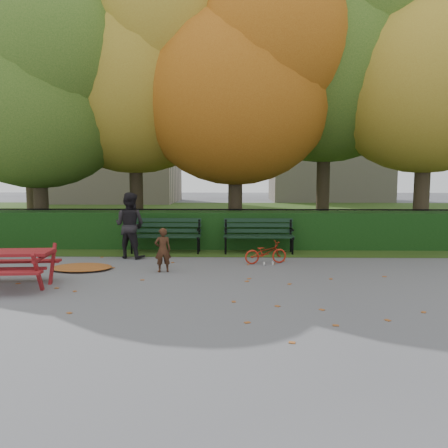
{
  "coord_description": "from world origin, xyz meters",
  "views": [
    {
      "loc": [
        0.47,
        -7.53,
        1.98
      ],
      "look_at": [
        0.26,
        1.4,
        1.0
      ],
      "focal_mm": 35.0,
      "sensor_mm": 36.0,
      "label": 1
    }
  ],
  "objects_px": {
    "child": "(163,250)",
    "tree_a": "(43,90)",
    "bench_left": "(166,233)",
    "bench_right": "(258,233)",
    "tree_c": "(247,81)",
    "picnic_table": "(6,259)",
    "tree_e": "(442,69)",
    "tree_d": "(340,52)",
    "adult": "(130,225)",
    "tree_g": "(441,87)",
    "tree_f": "(33,77)",
    "bicycle": "(266,252)",
    "tree_b": "(143,68)"
  },
  "relations": [
    {
      "from": "child",
      "to": "tree_a",
      "type": "bearing_deg",
      "value": -61.1
    },
    {
      "from": "bench_left",
      "to": "bench_right",
      "type": "distance_m",
      "value": 2.4
    },
    {
      "from": "tree_c",
      "to": "child",
      "type": "relative_size",
      "value": 8.65
    },
    {
      "from": "bench_right",
      "to": "bench_left",
      "type": "bearing_deg",
      "value": 180.0
    },
    {
      "from": "tree_c",
      "to": "bench_right",
      "type": "relative_size",
      "value": 4.44
    },
    {
      "from": "tree_a",
      "to": "picnic_table",
      "type": "bearing_deg",
      "value": -73.83
    },
    {
      "from": "tree_e",
      "to": "bench_left",
      "type": "bearing_deg",
      "value": -165.19
    },
    {
      "from": "tree_c",
      "to": "tree_e",
      "type": "distance_m",
      "value": 5.7
    },
    {
      "from": "tree_d",
      "to": "tree_c",
      "type": "bearing_deg",
      "value": -157.39
    },
    {
      "from": "tree_e",
      "to": "adult",
      "type": "relative_size",
      "value": 5.12
    },
    {
      "from": "child",
      "to": "tree_g",
      "type": "bearing_deg",
      "value": -153.74
    },
    {
      "from": "adult",
      "to": "tree_f",
      "type": "bearing_deg",
      "value": -34.28
    },
    {
      "from": "tree_e",
      "to": "bicycle",
      "type": "relative_size",
      "value": 8.36
    },
    {
      "from": "bench_right",
      "to": "tree_d",
      "type": "bearing_deg",
      "value": 51.77
    },
    {
      "from": "bench_left",
      "to": "adult",
      "type": "height_order",
      "value": "adult"
    },
    {
      "from": "tree_c",
      "to": "adult",
      "type": "bearing_deg",
      "value": -133.38
    },
    {
      "from": "tree_e",
      "to": "child",
      "type": "distance_m",
      "value": 9.88
    },
    {
      "from": "tree_b",
      "to": "adult",
      "type": "xyz_separation_m",
      "value": [
        0.38,
        -3.85,
        -4.61
      ]
    },
    {
      "from": "tree_b",
      "to": "bench_right",
      "type": "bearing_deg",
      "value": -40.67
    },
    {
      "from": "tree_a",
      "to": "tree_c",
      "type": "relative_size",
      "value": 0.94
    },
    {
      "from": "tree_b",
      "to": "tree_c",
      "type": "height_order",
      "value": "tree_b"
    },
    {
      "from": "picnic_table",
      "to": "tree_d",
      "type": "bearing_deg",
      "value": 38.92
    },
    {
      "from": "tree_e",
      "to": "picnic_table",
      "type": "relative_size",
      "value": 4.93
    },
    {
      "from": "tree_d",
      "to": "child",
      "type": "height_order",
      "value": "tree_d"
    },
    {
      "from": "picnic_table",
      "to": "bicycle",
      "type": "bearing_deg",
      "value": 20.28
    },
    {
      "from": "tree_a",
      "to": "bench_right",
      "type": "relative_size",
      "value": 4.16
    },
    {
      "from": "tree_b",
      "to": "bicycle",
      "type": "xyz_separation_m",
      "value": [
        3.63,
        -4.48,
        -5.15
      ]
    },
    {
      "from": "picnic_table",
      "to": "adult",
      "type": "distance_m",
      "value": 3.29
    },
    {
      "from": "tree_d",
      "to": "tree_b",
      "type": "bearing_deg",
      "value": -175.62
    },
    {
      "from": "bench_left",
      "to": "tree_e",
      "type": "bearing_deg",
      "value": 14.81
    },
    {
      "from": "tree_a",
      "to": "bench_left",
      "type": "height_order",
      "value": "tree_a"
    },
    {
      "from": "tree_b",
      "to": "tree_g",
      "type": "bearing_deg",
      "value": 15.63
    },
    {
      "from": "tree_f",
      "to": "picnic_table",
      "type": "height_order",
      "value": "tree_f"
    },
    {
      "from": "tree_g",
      "to": "bicycle",
      "type": "distance_m",
      "value": 11.55
    },
    {
      "from": "bench_left",
      "to": "tree_a",
      "type": "bearing_deg",
      "value": 154.24
    },
    {
      "from": "tree_b",
      "to": "bicycle",
      "type": "distance_m",
      "value": 7.73
    },
    {
      "from": "tree_d",
      "to": "picnic_table",
      "type": "relative_size",
      "value": 5.79
    },
    {
      "from": "tree_a",
      "to": "tree_c",
      "type": "height_order",
      "value": "tree_c"
    },
    {
      "from": "picnic_table",
      "to": "tree_b",
      "type": "bearing_deg",
      "value": 75.28
    },
    {
      "from": "picnic_table",
      "to": "child",
      "type": "distance_m",
      "value": 2.9
    },
    {
      "from": "bench_left",
      "to": "bench_right",
      "type": "xyz_separation_m",
      "value": [
        2.4,
        0.0,
        0.0
      ]
    },
    {
      "from": "tree_b",
      "to": "picnic_table",
      "type": "distance_m",
      "value": 8.41
    },
    {
      "from": "tree_a",
      "to": "picnic_table",
      "type": "xyz_separation_m",
      "value": [
        1.62,
        -5.58,
        -4.0
      ]
    },
    {
      "from": "tree_c",
      "to": "tree_g",
      "type": "distance_m",
      "value": 8.43
    },
    {
      "from": "tree_c",
      "to": "tree_g",
      "type": "relative_size",
      "value": 0.94
    },
    {
      "from": "tree_e",
      "to": "tree_f",
      "type": "xyz_separation_m",
      "value": [
        -13.66,
        3.47,
        0.61
      ]
    },
    {
      "from": "bench_left",
      "to": "bicycle",
      "type": "height_order",
      "value": "bench_left"
    },
    {
      "from": "tree_b",
      "to": "tree_f",
      "type": "bearing_deg",
      "value": 152.01
    },
    {
      "from": "tree_c",
      "to": "tree_d",
      "type": "height_order",
      "value": "tree_d"
    },
    {
      "from": "tree_d",
      "to": "bench_right",
      "type": "relative_size",
      "value": 5.32
    }
  ]
}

